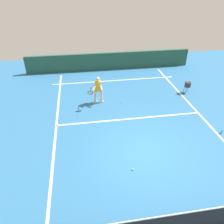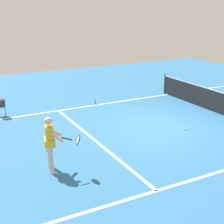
{
  "view_description": "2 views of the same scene",
  "coord_description": "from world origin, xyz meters",
  "px_view_note": "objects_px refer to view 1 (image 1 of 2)",
  "views": [
    {
      "loc": [
        2.37,
        6.47,
        6.22
      ],
      "look_at": [
        1.02,
        -1.96,
        0.84
      ],
      "focal_mm": 35.16,
      "sensor_mm": 36.0,
      "label": 1
    },
    {
      "loc": [
        9.47,
        -6.79,
        4.36
      ],
      "look_at": [
        0.55,
        -2.08,
        1.09
      ],
      "focal_mm": 52.94,
      "sensor_mm": 36.0,
      "label": 2
    }
  ],
  "objects_px": {
    "tennis_player": "(98,89)",
    "tennis_ball_far": "(122,102)",
    "ball_hopper": "(188,85)",
    "tennis_ball_mid": "(133,170)",
    "tennis_ball_near": "(113,79)",
    "water_bottle": "(222,131)"
  },
  "relations": [
    {
      "from": "tennis_player",
      "to": "ball_hopper",
      "type": "bearing_deg",
      "value": -176.12
    },
    {
      "from": "tennis_ball_mid",
      "to": "tennis_ball_far",
      "type": "relative_size",
      "value": 1.0
    },
    {
      "from": "tennis_ball_mid",
      "to": "water_bottle",
      "type": "height_order",
      "value": "water_bottle"
    },
    {
      "from": "tennis_ball_mid",
      "to": "water_bottle",
      "type": "relative_size",
      "value": 0.28
    },
    {
      "from": "tennis_player",
      "to": "tennis_ball_near",
      "type": "xyz_separation_m",
      "value": [
        -1.35,
        -3.09,
        -0.81
      ]
    },
    {
      "from": "tennis_ball_mid",
      "to": "ball_hopper",
      "type": "xyz_separation_m",
      "value": [
        -4.79,
        -5.68,
        0.51
      ]
    },
    {
      "from": "ball_hopper",
      "to": "water_bottle",
      "type": "bearing_deg",
      "value": 86.76
    },
    {
      "from": "tennis_player",
      "to": "tennis_ball_far",
      "type": "distance_m",
      "value": 1.56
    },
    {
      "from": "tennis_ball_mid",
      "to": "tennis_player",
      "type": "bearing_deg",
      "value": -82.21
    },
    {
      "from": "tennis_ball_mid",
      "to": "ball_hopper",
      "type": "bearing_deg",
      "value": -130.12
    },
    {
      "from": "tennis_ball_mid",
      "to": "ball_hopper",
      "type": "distance_m",
      "value": 7.44
    },
    {
      "from": "water_bottle",
      "to": "tennis_ball_far",
      "type": "bearing_deg",
      "value": -41.77
    },
    {
      "from": "tennis_player",
      "to": "ball_hopper",
      "type": "distance_m",
      "value": 5.53
    },
    {
      "from": "tennis_ball_near",
      "to": "water_bottle",
      "type": "relative_size",
      "value": 0.28
    },
    {
      "from": "tennis_ball_far",
      "to": "tennis_player",
      "type": "bearing_deg",
      "value": -9.79
    },
    {
      "from": "ball_hopper",
      "to": "tennis_player",
      "type": "bearing_deg",
      "value": 3.88
    },
    {
      "from": "tennis_ball_far",
      "to": "ball_hopper",
      "type": "height_order",
      "value": "ball_hopper"
    },
    {
      "from": "tennis_ball_far",
      "to": "ball_hopper",
      "type": "xyz_separation_m",
      "value": [
        -4.2,
        -0.6,
        0.51
      ]
    },
    {
      "from": "tennis_ball_far",
      "to": "ball_hopper",
      "type": "bearing_deg",
      "value": -171.86
    },
    {
      "from": "tennis_ball_near",
      "to": "ball_hopper",
      "type": "distance_m",
      "value": 5.0
    },
    {
      "from": "tennis_player",
      "to": "ball_hopper",
      "type": "relative_size",
      "value": 2.09
    },
    {
      "from": "ball_hopper",
      "to": "water_bottle",
      "type": "relative_size",
      "value": 3.1
    }
  ]
}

